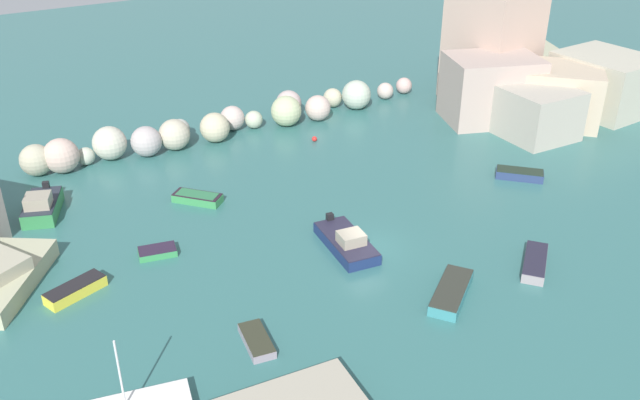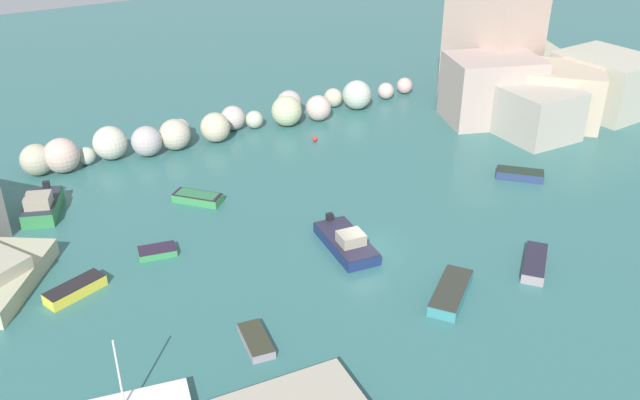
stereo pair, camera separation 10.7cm
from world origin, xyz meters
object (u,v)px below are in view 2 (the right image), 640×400
moored_boat_7 (520,174)px  moored_boat_8 (451,292)px  moored_boat_3 (42,206)px  channel_buoy (315,139)px  moored_boat_9 (256,340)px  moored_boat_4 (198,198)px  moored_boat_6 (535,263)px  moored_boat_0 (157,251)px  moored_boat_1 (75,289)px  moored_boat_5 (347,242)px

moored_boat_7 → moored_boat_8: size_ratio=0.75×
moored_boat_3 → channel_buoy: bearing=114.6°
moored_boat_8 → channel_buoy: bearing=42.5°
moored_boat_9 → moored_boat_4: bearing=-2.6°
moored_boat_6 → moored_boat_9: 17.61m
moored_boat_0 → moored_boat_8: (12.66, -12.75, 0.10)m
moored_boat_3 → moored_boat_7: bearing=89.4°
moored_boat_7 → moored_boat_0: bearing=38.0°
moored_boat_6 → moored_boat_9: bearing=-46.8°
moored_boat_1 → moored_boat_3: size_ratio=0.76×
moored_boat_9 → moored_boat_8: bearing=-91.1°
moored_boat_5 → moored_boat_6: moored_boat_5 is taller
moored_boat_3 → moored_boat_7: size_ratio=1.40×
moored_boat_5 → moored_boat_7: bearing=102.9°
moored_boat_3 → moored_boat_6: moored_boat_3 is taller
moored_boat_3 → moored_boat_5: moored_boat_3 is taller
moored_boat_0 → moored_boat_5: (10.44, -5.43, 0.24)m
moored_boat_0 → moored_boat_6: 23.00m
moored_boat_0 → moored_boat_6: (18.95, -13.03, 0.09)m
moored_boat_5 → moored_boat_8: size_ratio=1.22×
moored_boat_6 → moored_boat_8: (-6.29, 0.28, 0.01)m
channel_buoy → moored_boat_4: moored_boat_4 is taller
moored_boat_0 → moored_boat_5: 11.77m
moored_boat_5 → moored_boat_7: size_ratio=1.63×
moored_boat_3 → moored_boat_5: size_ratio=0.86×
moored_boat_5 → moored_boat_8: bearing=24.3°
moored_boat_1 → moored_boat_6: moored_boat_1 is taller
moored_boat_0 → moored_boat_7: (27.08, -3.83, 0.10)m
moored_boat_1 → moored_boat_4: 12.24m
channel_buoy → moored_boat_1: (-22.77, -11.94, 0.13)m
moored_boat_1 → moored_boat_3: 10.61m
moored_boat_4 → moored_boat_6: size_ratio=0.89×
moored_boat_0 → moored_boat_1: bearing=29.1°
moored_boat_0 → moored_boat_7: moored_boat_7 is taller
moored_boat_0 → moored_boat_1: moored_boat_1 is taller
moored_boat_6 → moored_boat_5: bearing=-81.1°
moored_boat_7 → moored_boat_3: bearing=24.3°
moored_boat_3 → moored_boat_4: moored_boat_3 is taller
moored_boat_4 → moored_boat_8: (7.88, -17.98, 0.01)m
moored_boat_3 → moored_boat_9: 20.74m
moored_boat_5 → moored_boat_8: 7.66m
moored_boat_6 → moored_boat_7: 12.28m
moored_boat_4 → moored_boat_9: bearing=-52.9°
channel_buoy → moored_boat_7: bearing=-55.6°
moored_boat_4 → moored_boat_6: (14.17, -18.26, -0.01)m
moored_boat_3 → moored_boat_8: moored_boat_3 is taller
moored_boat_4 → moored_boat_5: (5.66, -10.65, 0.15)m
channel_buoy → moored_boat_7: (9.66, -14.13, 0.12)m
moored_boat_3 → moored_boat_8: 27.97m
moored_boat_0 → moored_boat_5: bearing=164.5°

